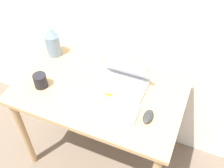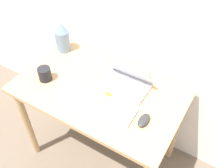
{
  "view_description": "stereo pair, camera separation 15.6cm",
  "coord_description": "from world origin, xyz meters",
  "px_view_note": "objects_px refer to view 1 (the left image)",
  "views": [
    {
      "loc": [
        0.53,
        -0.71,
        1.96
      ],
      "look_at": [
        0.1,
        0.32,
        0.86
      ],
      "focal_mm": 42.0,
      "sensor_mm": 36.0,
      "label": 1
    },
    {
      "loc": [
        0.67,
        -0.64,
        1.96
      ],
      "look_at": [
        0.1,
        0.32,
        0.86
      ],
      "focal_mm": 42.0,
      "sensor_mm": 36.0,
      "label": 2
    }
  ],
  "objects_px": {
    "laptop": "(124,79)",
    "mp3_player": "(108,96)",
    "vase": "(52,42)",
    "mug": "(40,81)",
    "keyboard": "(101,105)",
    "mouse": "(148,116)"
  },
  "relations": [
    {
      "from": "keyboard",
      "to": "vase",
      "type": "bearing_deg",
      "value": 148.16
    },
    {
      "from": "laptop",
      "to": "keyboard",
      "type": "bearing_deg",
      "value": -104.3
    },
    {
      "from": "laptop",
      "to": "keyboard",
      "type": "height_order",
      "value": "laptop"
    },
    {
      "from": "vase",
      "to": "mug",
      "type": "xyz_separation_m",
      "value": [
        0.1,
        -0.32,
        -0.07
      ]
    },
    {
      "from": "mouse",
      "to": "vase",
      "type": "bearing_deg",
      "value": 159.64
    },
    {
      "from": "mp3_player",
      "to": "mug",
      "type": "distance_m",
      "value": 0.44
    },
    {
      "from": "keyboard",
      "to": "mouse",
      "type": "xyz_separation_m",
      "value": [
        0.29,
        0.02,
        0.0
      ]
    },
    {
      "from": "vase",
      "to": "keyboard",
      "type": "bearing_deg",
      "value": -31.84
    },
    {
      "from": "keyboard",
      "to": "mug",
      "type": "distance_m",
      "value": 0.42
    },
    {
      "from": "mouse",
      "to": "laptop",
      "type": "bearing_deg",
      "value": 138.15
    },
    {
      "from": "laptop",
      "to": "vase",
      "type": "distance_m",
      "value": 0.59
    },
    {
      "from": "vase",
      "to": "mug",
      "type": "bearing_deg",
      "value": -72.99
    },
    {
      "from": "mouse",
      "to": "mug",
      "type": "bearing_deg",
      "value": -178.71
    },
    {
      "from": "keyboard",
      "to": "vase",
      "type": "height_order",
      "value": "vase"
    },
    {
      "from": "laptop",
      "to": "mouse",
      "type": "relative_size",
      "value": 2.88
    },
    {
      "from": "laptop",
      "to": "mp3_player",
      "type": "bearing_deg",
      "value": -109.34
    },
    {
      "from": "mouse",
      "to": "keyboard",
      "type": "bearing_deg",
      "value": -175.49
    },
    {
      "from": "laptop",
      "to": "vase",
      "type": "relative_size",
      "value": 1.34
    },
    {
      "from": "laptop",
      "to": "mp3_player",
      "type": "xyz_separation_m",
      "value": [
        -0.05,
        -0.14,
        -0.04
      ]
    },
    {
      "from": "keyboard",
      "to": "vase",
      "type": "relative_size",
      "value": 2.01
    },
    {
      "from": "mouse",
      "to": "mp3_player",
      "type": "bearing_deg",
      "value": 166.95
    },
    {
      "from": "keyboard",
      "to": "mouse",
      "type": "distance_m",
      "value": 0.29
    }
  ]
}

